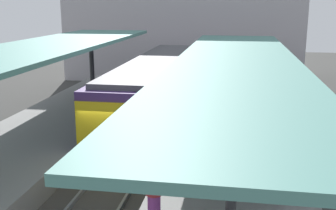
# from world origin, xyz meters

# --- Properties ---
(ground_plane) EXTENTS (80.00, 80.00, 0.00)m
(ground_plane) POSITION_xyz_m (0.00, 0.00, 0.00)
(ground_plane) COLOR #383835
(platform_left) EXTENTS (4.40, 28.00, 1.00)m
(platform_left) POSITION_xyz_m (-3.80, 0.00, 0.50)
(platform_left) COLOR gray
(platform_left) RESTS_ON ground_plane
(platform_right) EXTENTS (4.40, 28.00, 1.00)m
(platform_right) POSITION_xyz_m (3.80, 0.00, 0.50)
(platform_right) COLOR gray
(platform_right) RESTS_ON ground_plane
(track_ballast) EXTENTS (3.20, 28.00, 0.20)m
(track_ballast) POSITION_xyz_m (0.00, 0.00, 0.10)
(track_ballast) COLOR #423F3D
(track_ballast) RESTS_ON ground_plane
(rail_near_side) EXTENTS (0.08, 28.00, 0.14)m
(rail_near_side) POSITION_xyz_m (-0.72, 0.00, 0.27)
(rail_near_side) COLOR slate
(rail_near_side) RESTS_ON track_ballast
(rail_far_side) EXTENTS (0.08, 28.00, 0.14)m
(rail_far_side) POSITION_xyz_m (0.72, 0.00, 0.27)
(rail_far_side) COLOR slate
(rail_far_side) RESTS_ON track_ballast
(commuter_train) EXTENTS (2.78, 14.12, 3.10)m
(commuter_train) POSITION_xyz_m (0.00, 6.20, 1.73)
(commuter_train) COLOR #472D6B
(commuter_train) RESTS_ON track_ballast
(canopy_left) EXTENTS (4.18, 21.00, 3.26)m
(canopy_left) POSITION_xyz_m (-3.80, 1.40, 4.14)
(canopy_left) COLOR #333335
(canopy_left) RESTS_ON platform_left
(canopy_right) EXTENTS (4.18, 21.00, 3.01)m
(canopy_right) POSITION_xyz_m (3.80, 1.40, 3.90)
(canopy_right) COLOR #333335
(canopy_right) RESTS_ON platform_right
(platform_bench) EXTENTS (1.40, 0.41, 0.86)m
(platform_bench) POSITION_xyz_m (3.62, -2.86, 1.46)
(platform_bench) COLOR black
(platform_bench) RESTS_ON platform_right
(platform_sign) EXTENTS (0.90, 0.08, 2.21)m
(platform_sign) POSITION_xyz_m (2.71, 4.44, 2.62)
(platform_sign) COLOR #262628
(platform_sign) RESTS_ON platform_right
(litter_bin) EXTENTS (0.44, 0.44, 0.80)m
(litter_bin) POSITION_xyz_m (3.48, -0.39, 1.40)
(litter_bin) COLOR #2D2D30
(litter_bin) RESTS_ON platform_right
(passenger_near_bench) EXTENTS (0.36, 0.36, 1.72)m
(passenger_near_bench) POSITION_xyz_m (5.15, -3.08, 1.90)
(passenger_near_bench) COLOR #7A337A
(passenger_near_bench) RESTS_ON platform_right
(passenger_mid_platform) EXTENTS (0.36, 0.36, 1.69)m
(passenger_mid_platform) POSITION_xyz_m (2.16, -5.17, 1.88)
(passenger_mid_platform) COLOR #7A337A
(passenger_mid_platform) RESTS_ON platform_right
(passenger_far_end) EXTENTS (0.36, 0.36, 1.65)m
(passenger_far_end) POSITION_xyz_m (5.05, 0.14, 1.85)
(passenger_far_end) COLOR #998460
(passenger_far_end) RESTS_ON platform_right
(station_building_backdrop) EXTENTS (18.00, 6.00, 11.00)m
(station_building_backdrop) POSITION_xyz_m (-0.46, 20.00, 5.50)
(station_building_backdrop) COLOR #B7B2B7
(station_building_backdrop) RESTS_ON ground_plane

